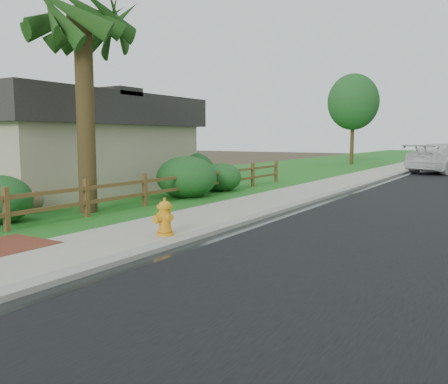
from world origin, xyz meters
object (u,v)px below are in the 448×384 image
Objects in this scene: palm_tree at (82,20)px; white_suv at (447,158)px; fire_hydrant at (165,218)px; ranch_fence at (169,185)px.

white_suv is (6.96, 22.72, -4.59)m from palm_tree.
fire_hydrant is at bearing 106.58° from white_suv.
ranch_fence is 20.79m from white_suv.
palm_tree is at bearing 158.40° from fire_hydrant.
palm_tree reaches higher than ranch_fence.
ranch_fence is 5.74m from palm_tree.
ranch_fence is 2.69× the size of white_suv.
palm_tree is 1.05× the size of white_suv.
palm_tree is 24.20m from white_suv.
ranch_fence is 20.41× the size of fire_hydrant.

